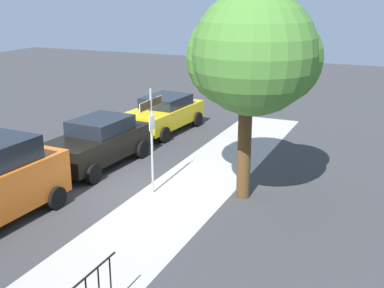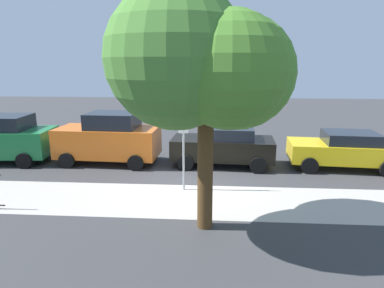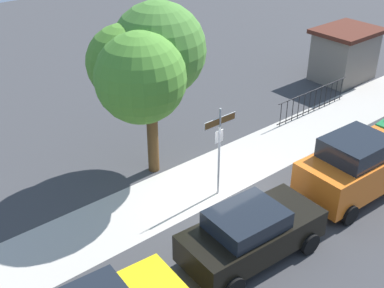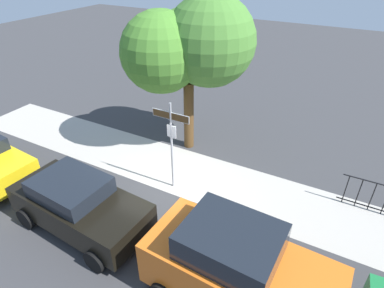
{
  "view_description": "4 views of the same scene",
  "coord_description": "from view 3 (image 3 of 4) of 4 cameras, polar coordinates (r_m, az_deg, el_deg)",
  "views": [
    {
      "loc": [
        12.18,
        6.96,
        5.76
      ],
      "look_at": [
        -0.95,
        1.19,
        1.3
      ],
      "focal_mm": 46.28,
      "sensor_mm": 36.0,
      "label": 1
    },
    {
      "loc": [
        -0.84,
        10.85,
        4.15
      ],
      "look_at": [
        -0.18,
        1.02,
        1.74
      ],
      "focal_mm": 31.04,
      "sensor_mm": 36.0,
      "label": 2
    },
    {
      "loc": [
        -9.35,
        -9.61,
        9.75
      ],
      "look_at": [
        -0.27,
        1.26,
        1.66
      ],
      "focal_mm": 46.92,
      "sensor_mm": 36.0,
      "label": 3
    },
    {
      "loc": [
        4.79,
        -6.87,
        7.08
      ],
      "look_at": [
        0.46,
        1.17,
        1.38
      ],
      "focal_mm": 29.84,
      "sensor_mm": 36.0,
      "label": 4
    }
  ],
  "objects": [
    {
      "name": "utility_shed",
      "position": [
        26.36,
        16.95,
        9.78
      ],
      "size": [
        3.16,
        2.51,
        2.58
      ],
      "color": "slate",
      "rests_on": "ground_plane"
    },
    {
      "name": "sidewalk_strip",
      "position": [
        18.52,
        5.32,
        -2.18
      ],
      "size": [
        24.0,
        2.6,
        0.0
      ],
      "primitive_type": "cube",
      "color": "#ADA69D",
      "rests_on": "ground_plane"
    },
    {
      "name": "ground_plane",
      "position": [
        16.58,
        3.53,
        -6.36
      ],
      "size": [
        60.0,
        60.0,
        0.0
      ],
      "primitive_type": "plane",
      "color": "#38383A"
    },
    {
      "name": "iron_fence",
      "position": [
        22.56,
        13.54,
        4.81
      ],
      "size": [
        4.52,
        0.04,
        1.07
      ],
      "color": "black",
      "rests_on": "ground_plane"
    },
    {
      "name": "street_sign",
      "position": [
        15.78,
        3.14,
        0.66
      ],
      "size": [
        1.28,
        0.07,
        3.14
      ],
      "color": "#9EA0A5",
      "rests_on": "ground_plane"
    },
    {
      "name": "car_orange",
      "position": [
        17.11,
        18.18,
        -2.44
      ],
      "size": [
        4.28,
        2.23,
        2.16
      ],
      "rotation": [
        0.0,
        0.0,
        -0.05
      ],
      "color": "orange",
      "rests_on": "ground_plane"
    },
    {
      "name": "shade_tree",
      "position": [
        16.37,
        -5.33,
        9.31
      ],
      "size": [
        4.45,
        4.01,
        5.85
      ],
      "color": "#4E351B",
      "rests_on": "ground_plane"
    },
    {
      "name": "car_black",
      "position": [
        14.02,
        6.73,
        -9.99
      ],
      "size": [
        4.22,
        2.18,
        1.63
      ],
      "rotation": [
        0.0,
        0.0,
        -0.06
      ],
      "color": "black",
      "rests_on": "ground_plane"
    }
  ]
}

